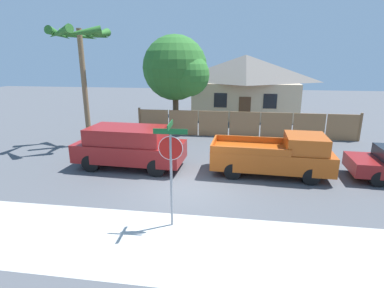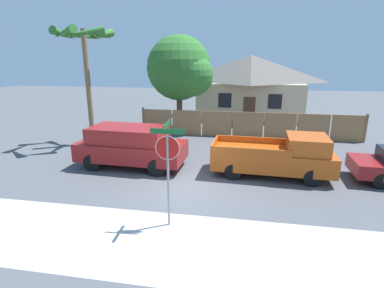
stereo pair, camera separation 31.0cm
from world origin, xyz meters
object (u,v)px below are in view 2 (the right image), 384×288
palm_tree (84,44)px  oak_tree (182,70)px  house (250,85)px  orange_pickup (277,156)px  red_suv (131,145)px  stop_sign (168,157)px

palm_tree → oak_tree: bearing=46.2°
house → orange_pickup: size_ratio=1.79×
orange_pickup → red_suv: bearing=-177.5°
stop_sign → oak_tree: bearing=96.9°
palm_tree → stop_sign: 10.76m
house → orange_pickup: bearing=-85.4°
oak_tree → stop_sign: 12.74m
red_suv → orange_pickup: size_ratio=0.98×
red_suv → stop_sign: (2.93, -4.63, 1.11)m
red_suv → orange_pickup: (6.44, -0.01, -0.15)m
palm_tree → red_suv: palm_tree is taller
house → stop_sign: 18.38m
oak_tree → stop_sign: size_ratio=2.04×
oak_tree → orange_pickup: oak_tree is taller
house → oak_tree: bearing=-128.3°
palm_tree → orange_pickup: 11.53m
palm_tree → red_suv: 6.61m
palm_tree → house: bearing=49.2°
stop_sign → palm_tree: bearing=126.7°
red_suv → stop_sign: bearing=-55.0°
oak_tree → palm_tree: (-4.35, -4.54, 1.42)m
house → red_suv: (-5.35, -13.58, -1.65)m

